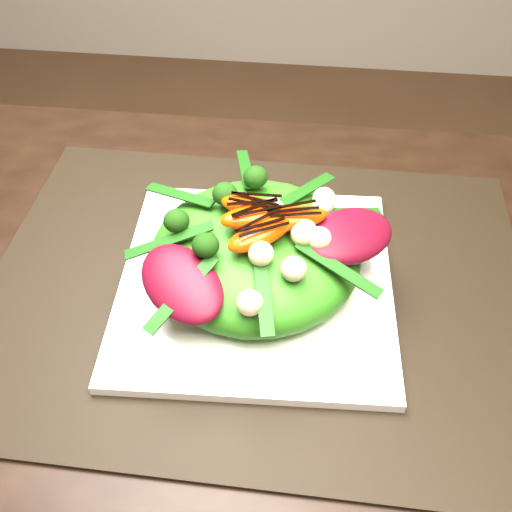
# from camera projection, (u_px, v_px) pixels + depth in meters

# --- Properties ---
(dining_table) EXTENTS (1.60, 0.90, 0.75)m
(dining_table) POSITION_uv_depth(u_px,v_px,m) (60.00, 440.00, 0.49)
(dining_table) COLOR black
(dining_table) RESTS_ON floor
(placemat) EXTENTS (0.52, 0.40, 0.00)m
(placemat) POSITION_uv_depth(u_px,v_px,m) (256.00, 287.00, 0.57)
(placemat) COLOR black
(placemat) RESTS_ON dining_table
(plate_base) EXTENTS (0.27, 0.27, 0.01)m
(plate_base) POSITION_uv_depth(u_px,v_px,m) (256.00, 282.00, 0.57)
(plate_base) COLOR white
(plate_base) RESTS_ON placemat
(salad_bowl) EXTENTS (0.28, 0.28, 0.02)m
(salad_bowl) POSITION_uv_depth(u_px,v_px,m) (256.00, 273.00, 0.56)
(salad_bowl) COLOR white
(salad_bowl) RESTS_ON plate_base
(lettuce_mound) EXTENTS (0.20, 0.20, 0.06)m
(lettuce_mound) POSITION_uv_depth(u_px,v_px,m) (256.00, 252.00, 0.54)
(lettuce_mound) COLOR #307816
(lettuce_mound) RESTS_ON salad_bowl
(radicchio_leaf) EXTENTS (0.10, 0.10, 0.02)m
(radicchio_leaf) POSITION_uv_depth(u_px,v_px,m) (350.00, 235.00, 0.52)
(radicchio_leaf) COLOR #450713
(radicchio_leaf) RESTS_ON lettuce_mound
(orange_segment) EXTENTS (0.07, 0.05, 0.02)m
(orange_segment) POSITION_uv_depth(u_px,v_px,m) (263.00, 207.00, 0.52)
(orange_segment) COLOR #FF3604
(orange_segment) RESTS_ON lettuce_mound
(broccoli_floret) EXTENTS (0.04, 0.04, 0.03)m
(broccoli_floret) POSITION_uv_depth(u_px,v_px,m) (186.00, 201.00, 0.53)
(broccoli_floret) COLOR #183309
(broccoli_floret) RESTS_ON lettuce_mound
(macadamia_nut) EXTENTS (0.03, 0.03, 0.02)m
(macadamia_nut) POSITION_uv_depth(u_px,v_px,m) (305.00, 258.00, 0.48)
(macadamia_nut) COLOR beige
(macadamia_nut) RESTS_ON lettuce_mound
(balsamic_drizzle) EXTENTS (0.04, 0.02, 0.00)m
(balsamic_drizzle) POSITION_uv_depth(u_px,v_px,m) (263.00, 199.00, 0.52)
(balsamic_drizzle) COLOR black
(balsamic_drizzle) RESTS_ON orange_segment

